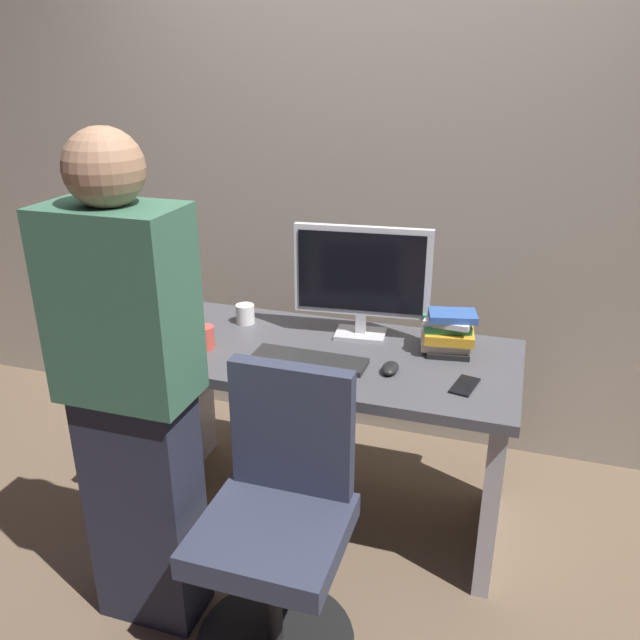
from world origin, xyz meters
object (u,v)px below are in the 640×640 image
(cup_near_keyboard, at_px, (205,337))
(keyboard, at_px, (309,360))
(mouse, at_px, (390,368))
(office_chair, at_px, (279,530))
(desk, at_px, (324,403))
(person_at_desk, at_px, (132,396))
(cup_by_monitor, at_px, (245,314))
(monitor, at_px, (362,276))
(cell_phone, at_px, (465,386))
(book_stack, at_px, (448,333))

(cup_near_keyboard, bearing_deg, keyboard, 0.43)
(mouse, bearing_deg, office_chair, -111.56)
(desk, relative_size, keyboard, 3.45)
(person_at_desk, relative_size, cup_near_keyboard, 18.17)
(office_chair, xyz_separation_m, cup_by_monitor, (-0.46, 0.83, 0.36))
(desk, distance_m, office_chair, 0.67)
(office_chair, height_order, cup_near_keyboard, office_chair)
(monitor, bearing_deg, cell_phone, -34.63)
(monitor, bearing_deg, person_at_desk, -119.83)
(office_chair, height_order, person_at_desk, person_at_desk)
(office_chair, distance_m, keyboard, 0.65)
(person_at_desk, xyz_separation_m, book_stack, (0.85, 0.82, -0.02))
(mouse, height_order, cup_near_keyboard, cup_near_keyboard)
(book_stack, relative_size, cell_phone, 1.55)
(desk, relative_size, monitor, 2.75)
(mouse, relative_size, cell_phone, 0.69)
(person_at_desk, xyz_separation_m, monitor, (0.50, 0.87, 0.16))
(office_chair, relative_size, book_stack, 4.21)
(monitor, xyz_separation_m, cup_by_monitor, (-0.50, -0.01, -0.22))
(office_chair, bearing_deg, cell_phone, 47.34)
(cell_phone, bearing_deg, person_at_desk, -137.81)
(office_chair, bearing_deg, monitor, 87.39)
(office_chair, height_order, keyboard, office_chair)
(desk, distance_m, mouse, 0.39)
(desk, height_order, mouse, mouse)
(cup_near_keyboard, bearing_deg, desk, 13.96)
(monitor, bearing_deg, keyboard, -112.49)
(person_at_desk, bearing_deg, cell_phone, 30.34)
(keyboard, relative_size, cup_by_monitor, 5.25)
(desk, height_order, book_stack, book_stack)
(person_at_desk, bearing_deg, cup_by_monitor, 90.26)
(mouse, relative_size, book_stack, 0.45)
(monitor, distance_m, cup_near_keyboard, 0.66)
(mouse, xyz_separation_m, book_stack, (0.17, 0.24, 0.06))
(mouse, bearing_deg, cell_phone, -6.26)
(desk, relative_size, book_stack, 6.64)
(cup_by_monitor, bearing_deg, keyboard, -36.22)
(cup_near_keyboard, bearing_deg, book_stack, 15.51)
(desk, distance_m, cell_phone, 0.61)
(monitor, height_order, keyboard, monitor)
(book_stack, height_order, cell_phone, book_stack)
(desk, relative_size, cell_phone, 10.30)
(keyboard, bearing_deg, person_at_desk, -122.29)
(person_at_desk, height_order, cell_phone, person_at_desk)
(cup_near_keyboard, xyz_separation_m, cell_phone, (1.00, -0.02, -0.04))
(mouse, relative_size, cup_by_monitor, 1.22)
(keyboard, bearing_deg, cup_near_keyboard, -178.65)
(cup_by_monitor, bearing_deg, cell_phone, -17.35)
(desk, relative_size, cup_near_keyboard, 16.45)
(person_at_desk, height_order, monitor, person_at_desk)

